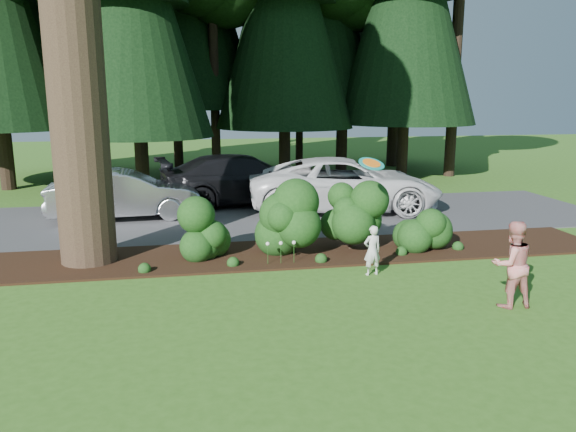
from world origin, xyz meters
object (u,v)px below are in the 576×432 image
object	(u,v)px
child	(372,250)
adult	(512,264)
car_silver_wagon	(125,194)
frisbee	(372,164)
car_dark_suv	(244,179)
car_white_suv	(345,184)

from	to	relation	value
child	adult	size ratio (longest dim) A/B	0.68
car_silver_wagon	adult	bearing A→B (deg)	-143.06
child	frisbee	world-z (taller)	frisbee
car_silver_wagon	frisbee	distance (m)	8.66
child	frisbee	bearing A→B (deg)	-106.82
car_dark_suv	child	bearing A→B (deg)	-176.24
adult	frisbee	xyz separation A→B (m)	(-1.83, 2.58, 1.56)
car_dark_suv	car_white_suv	bearing A→B (deg)	-128.52
adult	frisbee	bearing A→B (deg)	-54.58
car_silver_wagon	frisbee	xyz separation A→B (m)	(5.77, -6.26, 1.57)
car_silver_wagon	car_white_suv	distance (m)	7.02
car_silver_wagon	car_white_suv	world-z (taller)	car_white_suv
adult	car_white_suv	bearing A→B (deg)	-86.05
car_white_suv	car_dark_suv	bearing A→B (deg)	68.01
child	frisbee	distance (m)	1.85
adult	frisbee	distance (m)	3.53
car_dark_suv	adult	size ratio (longest dim) A/B	3.73
car_dark_suv	frisbee	xyz separation A→B (m)	(1.90, -8.05, 1.46)
car_white_suv	frisbee	distance (m)	6.53
child	adult	distance (m)	2.91
child	adult	xyz separation A→B (m)	(1.87, -2.21, 0.26)
car_dark_suv	car_silver_wagon	bearing A→B (deg)	106.14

